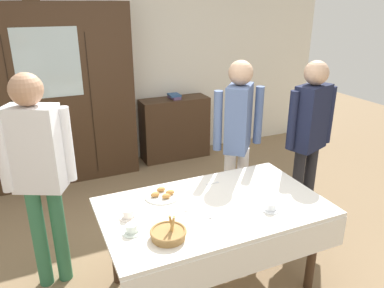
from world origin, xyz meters
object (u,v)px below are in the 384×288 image
at_px(wall_cabinet, 52,97).
at_px(spoon_far_right, 184,211).
at_px(person_near_right_end, 238,130).
at_px(spoon_near_left, 207,218).
at_px(dining_table, 216,219).
at_px(tea_cup_mid_right, 271,207).
at_px(pastry_plate, 163,195).
at_px(tea_cup_far_right, 132,229).
at_px(bread_basket, 168,233).
at_px(book_stack, 174,96).
at_px(bookshelf_low, 175,128).
at_px(spoon_back_edge, 215,183).
at_px(tea_cup_far_left, 128,214).
at_px(person_behind_table_left, 310,129).
at_px(person_by_cabinet, 38,164).

distance_m(wall_cabinet, spoon_far_right, 2.66).
bearing_deg(person_near_right_end, spoon_near_left, -130.87).
height_order(dining_table, tea_cup_mid_right, tea_cup_mid_right).
xyz_separation_m(pastry_plate, spoon_far_right, (0.07, -0.28, -0.01)).
bearing_deg(wall_cabinet, person_near_right_end, -50.55).
relative_size(tea_cup_far_right, bread_basket, 0.54).
relative_size(book_stack, spoon_near_left, 1.87).
bearing_deg(person_near_right_end, dining_table, -129.59).
height_order(dining_table, person_near_right_end, person_near_right_end).
relative_size(wall_cabinet, bookshelf_low, 2.22).
relative_size(tea_cup_mid_right, spoon_back_edge, 1.09).
bearing_deg(spoon_near_left, spoon_far_right, 125.35).
xyz_separation_m(spoon_near_left, spoon_far_right, (-0.11, 0.16, 0.00)).
bearing_deg(spoon_back_edge, spoon_far_right, -142.87).
bearing_deg(tea_cup_far_left, person_behind_table_left, 11.19).
bearing_deg(pastry_plate, tea_cup_far_right, -132.83).
height_order(book_stack, tea_cup_mid_right, book_stack).
distance_m(bookshelf_low, person_by_cabinet, 2.83).
xyz_separation_m(book_stack, spoon_back_edge, (-0.54, -2.29, -0.18)).
bearing_deg(spoon_back_edge, pastry_plate, -176.17).
distance_m(spoon_near_left, person_by_cabinet, 1.29).
height_order(tea_cup_mid_right, person_by_cabinet, person_by_cabinet).
relative_size(tea_cup_far_left, spoon_back_edge, 1.09).
xyz_separation_m(tea_cup_mid_right, person_behind_table_left, (0.91, 0.69, 0.25)).
xyz_separation_m(spoon_back_edge, person_near_right_end, (0.45, 0.40, 0.28)).
bearing_deg(person_by_cabinet, person_behind_table_left, -2.51).
relative_size(tea_cup_mid_right, pastry_plate, 0.46).
relative_size(pastry_plate, person_near_right_end, 0.17).
height_order(spoon_near_left, person_by_cabinet, person_by_cabinet).
bearing_deg(tea_cup_far_left, spoon_far_right, -11.81).
height_order(dining_table, book_stack, book_stack).
xyz_separation_m(pastry_plate, person_behind_table_left, (1.56, 0.18, 0.27)).
xyz_separation_m(bookshelf_low, spoon_back_edge, (-0.54, -2.29, 0.30)).
xyz_separation_m(wall_cabinet, spoon_back_edge, (1.07, -2.24, -0.34)).
distance_m(tea_cup_far_right, tea_cup_mid_right, 1.01).
distance_m(dining_table, tea_cup_far_right, 0.67).
xyz_separation_m(wall_cabinet, bread_basket, (0.44, -2.80, -0.31)).
xyz_separation_m(tea_cup_far_left, person_near_right_end, (1.24, 0.62, 0.26)).
xyz_separation_m(tea_cup_far_left, tea_cup_mid_right, (0.97, -0.32, 0.00)).
bearing_deg(person_by_cabinet, spoon_back_edge, -10.80).
bearing_deg(person_by_cabinet, tea_cup_mid_right, -28.01).
xyz_separation_m(tea_cup_far_right, spoon_far_right, (0.42, 0.10, -0.02)).
bearing_deg(spoon_back_edge, tea_cup_far_left, -164.15).
height_order(wall_cabinet, pastry_plate, wall_cabinet).
relative_size(spoon_back_edge, spoon_near_left, 1.00).
bearing_deg(spoon_back_edge, person_near_right_end, 41.57).
bearing_deg(tea_cup_far_right, bookshelf_low, 63.19).
bearing_deg(spoon_back_edge, person_behind_table_left, 7.68).
bearing_deg(tea_cup_far_left, book_stack, 62.01).
bearing_deg(pastry_plate, tea_cup_far_left, -149.05).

